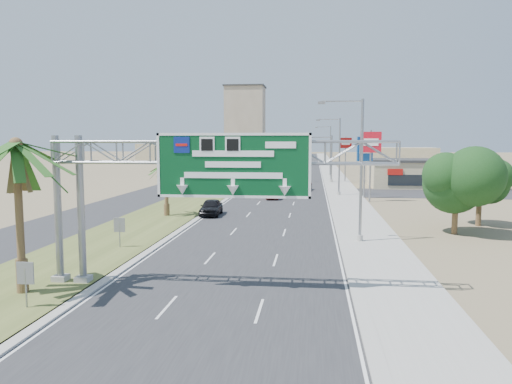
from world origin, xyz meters
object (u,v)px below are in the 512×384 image
at_px(store_building, 430,174).
at_px(pole_sign_blue, 365,152).
at_px(pole_sign_red_near, 371,146).
at_px(car_far, 282,178).
at_px(car_left_lane, 211,207).
at_px(sign_gantry, 202,164).
at_px(car_right_lane, 301,186).
at_px(signal_mast, 319,154).
at_px(car_mid_lane, 273,193).
at_px(palm_near, 16,145).
at_px(pole_sign_red_far, 346,146).

height_order(store_building, pole_sign_blue, pole_sign_blue).
bearing_deg(pole_sign_red_near, car_far, 114.32).
bearing_deg(pole_sign_red_near, car_left_lane, -142.17).
height_order(sign_gantry, store_building, sign_gantry).
xyz_separation_m(store_building, car_right_lane, (-19.53, -8.39, -1.25)).
bearing_deg(signal_mast, pole_sign_red_near, -77.93).
bearing_deg(car_left_lane, car_mid_lane, 69.25).
height_order(store_building, car_right_lane, store_building).
relative_size(signal_mast, car_right_lane, 1.91).
bearing_deg(car_far, pole_sign_red_near, -71.79).
xyz_separation_m(palm_near, car_mid_lane, (8.48, 39.50, -6.23)).
relative_size(car_right_lane, pole_sign_red_far, 0.69).
height_order(palm_near, car_right_lane, palm_near).
distance_m(store_building, car_right_lane, 21.29).
height_order(sign_gantry, pole_sign_red_near, pole_sign_red_near).
distance_m(store_building, car_far, 24.07).
relative_size(signal_mast, store_building, 0.57).
height_order(car_left_lane, car_far, car_left_lane).
bearing_deg(palm_near, signal_mast, 77.34).
relative_size(car_left_lane, car_far, 1.03).
distance_m(signal_mast, store_building, 18.08).
xyz_separation_m(car_far, pole_sign_red_far, (10.88, 2.53, 5.50)).
bearing_deg(palm_near, car_far, 82.90).
height_order(signal_mast, pole_sign_red_near, pole_sign_red_near).
bearing_deg(pole_sign_red_near, palm_near, -117.81).
relative_size(palm_near, store_building, 0.46).
height_order(car_left_lane, pole_sign_red_near, pole_sign_red_near).
xyz_separation_m(palm_near, store_building, (31.20, 58.00, -4.93)).
xyz_separation_m(sign_gantry, palm_near, (-8.14, -1.93, 0.87)).
height_order(car_far, pole_sign_red_near, pole_sign_red_near).
distance_m(car_left_lane, car_mid_lane, 15.06).
xyz_separation_m(sign_gantry, car_right_lane, (3.53, 47.69, -5.31)).
xyz_separation_m(store_building, pole_sign_blue, (-11.57, -16.76, 3.79)).
xyz_separation_m(signal_mast, car_far, (-6.37, 0.31, -4.20)).
bearing_deg(pole_sign_red_near, sign_gantry, -108.22).
height_order(car_right_lane, pole_sign_blue, pole_sign_blue).
height_order(store_building, pole_sign_red_near, pole_sign_red_near).
bearing_deg(car_far, signal_mast, -8.90).
relative_size(signal_mast, pole_sign_blue, 1.32).
height_order(car_left_lane, pole_sign_red_far, pole_sign_red_far).
bearing_deg(store_building, car_mid_lane, -140.83).
height_order(pole_sign_blue, pole_sign_red_far, pole_sign_red_far).
relative_size(sign_gantry, car_mid_lane, 3.95).
xyz_separation_m(car_left_lane, car_right_lane, (7.97, 24.40, -0.03)).
distance_m(signal_mast, car_far, 7.64).
height_order(car_left_lane, car_mid_lane, car_left_lane).
distance_m(car_mid_lane, pole_sign_red_near, 12.97).
xyz_separation_m(car_far, pole_sign_red_near, (11.95, -26.44, 5.87)).
relative_size(car_right_lane, pole_sign_red_near, 0.64).
height_order(palm_near, pole_sign_red_near, pole_sign_red_near).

